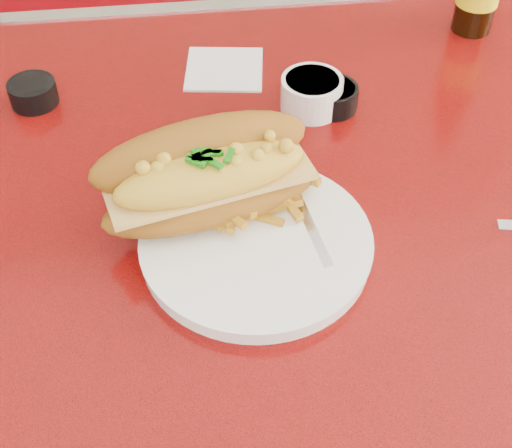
{
  "coord_description": "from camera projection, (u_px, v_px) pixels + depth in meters",
  "views": [
    {
      "loc": [
        -0.12,
        -0.62,
        1.34
      ],
      "look_at": [
        -0.06,
        -0.12,
        0.81
      ],
      "focal_mm": 50.0,
      "sensor_mm": 36.0,
      "label": 1
    }
  ],
  "objects": [
    {
      "name": "booth_bench_far",
      "position": [
        235.0,
        99.0,
        1.75
      ],
      "size": [
        1.2,
        0.51,
        0.9
      ],
      "color": "maroon",
      "rests_on": "ground"
    },
    {
      "name": "dinner_plate",
      "position": [
        256.0,
        244.0,
        0.76
      ],
      "size": [
        0.31,
        0.31,
        0.02
      ],
      "rotation": [
        0.0,
        0.0,
        0.29
      ],
      "color": "white",
      "rests_on": "diner_table"
    },
    {
      "name": "mac_hoagie",
      "position": [
        207.0,
        174.0,
        0.75
      ],
      "size": [
        0.26,
        0.17,
        0.11
      ],
      "rotation": [
        0.0,
        0.0,
        0.24
      ],
      "color": "#9A5F18",
      "rests_on": "dinner_plate"
    },
    {
      "name": "diner_table",
      "position": [
        290.0,
        261.0,
        0.96
      ],
      "size": [
        1.23,
        0.83,
        0.77
      ],
      "color": "red",
      "rests_on": "ground"
    },
    {
      "name": "sauce_cup_left",
      "position": [
        33.0,
        92.0,
        0.93
      ],
      "size": [
        0.07,
        0.07,
        0.03
      ],
      "rotation": [
        0.0,
        0.0,
        -0.14
      ],
      "color": "black",
      "rests_on": "diner_table"
    },
    {
      "name": "sauce_cup_right",
      "position": [
        333.0,
        96.0,
        0.92
      ],
      "size": [
        0.08,
        0.08,
        0.03
      ],
      "rotation": [
        0.0,
        0.0,
        -0.42
      ],
      "color": "black",
      "rests_on": "diner_table"
    },
    {
      "name": "gravy_ramekin",
      "position": [
        312.0,
        93.0,
        0.92
      ],
      "size": [
        0.09,
        0.09,
        0.04
      ],
      "rotation": [
        0.0,
        0.0,
        -0.11
      ],
      "color": "white",
      "rests_on": "diner_table"
    },
    {
      "name": "fries_pile",
      "position": [
        253.0,
        188.0,
        0.78
      ],
      "size": [
        0.12,
        0.11,
        0.03
      ],
      "primitive_type": null,
      "rotation": [
        0.0,
        0.0,
        0.05
      ],
      "color": "gold",
      "rests_on": "dinner_plate"
    },
    {
      "name": "paper_napkin",
      "position": [
        224.0,
        69.0,
        0.99
      ],
      "size": [
        0.12,
        0.12,
        0.0
      ],
      "primitive_type": "cube",
      "rotation": [
        0.0,
        0.0,
        -0.14
      ],
      "color": "white",
      "rests_on": "diner_table"
    },
    {
      "name": "fork",
      "position": [
        303.0,
        211.0,
        0.78
      ],
      "size": [
        0.04,
        0.16,
        0.0
      ],
      "rotation": [
        0.0,
        0.0,
        1.72
      ],
      "color": "#BCBCC0",
      "rests_on": "dinner_plate"
    }
  ]
}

